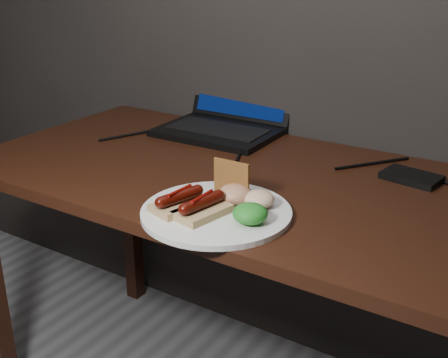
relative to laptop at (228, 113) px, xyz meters
name	(u,v)px	position (x,y,z in m)	size (l,w,h in m)	color
desk	(240,206)	(0.22, -0.30, -0.14)	(1.40, 0.70, 0.75)	#33180C
laptop	(228,113)	(0.00, 0.00, 0.00)	(0.35, 0.34, 0.25)	black
hard_drive	(411,177)	(0.59, -0.12, -0.05)	(0.13, 0.08, 0.02)	black
desk_cables	(280,158)	(0.26, -0.15, -0.05)	(1.01, 0.34, 0.01)	black
plate	(216,212)	(0.30, -0.53, -0.05)	(0.31, 0.31, 0.01)	silver
bread_sausage_left	(180,201)	(0.24, -0.57, -0.03)	(0.10, 0.13, 0.04)	tan
bread_sausage_center	(202,208)	(0.29, -0.57, -0.03)	(0.09, 0.13, 0.04)	tan
crispbread	(231,180)	(0.30, -0.46, 0.00)	(0.09, 0.01, 0.09)	#A8622E
salad_greens	(250,214)	(0.39, -0.54, -0.02)	(0.07, 0.07, 0.04)	#1C5A12
salsa_mound	(235,194)	(0.32, -0.48, -0.02)	(0.07, 0.07, 0.04)	#A21F10
coleslaw_mound	(259,199)	(0.37, -0.47, -0.02)	(0.06, 0.06, 0.04)	silver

